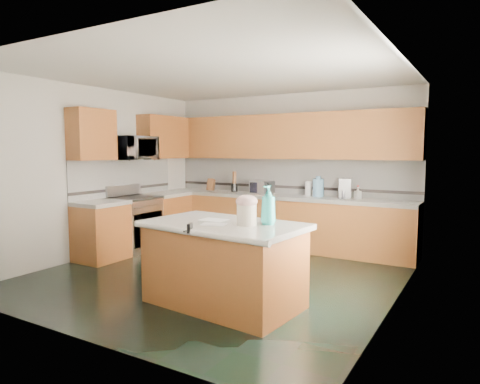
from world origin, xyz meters
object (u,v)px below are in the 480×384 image
Objects in this scene: toaster_oven at (262,187)px; coffee_maker at (344,188)px; island_top at (224,225)px; soap_bottle_island at (268,205)px; treat_jar at (247,215)px; island_base at (224,266)px; knife_block at (211,185)px.

coffee_maker is (1.50, 0.03, 0.05)m from toaster_oven.
coffee_maker is at bearing 19.91° from toaster_oven.
island_top is 3.03m from coffee_maker.
toaster_oven reaches higher than island_top.
island_top is 5.30× the size of coffee_maker.
island_top is at bearing -51.35° from toaster_oven.
coffee_maker is at bearing 109.17° from soap_bottle_island.
treat_jar is at bearing -113.34° from coffee_maker.
treat_jar is at bearing 1.07° from island_base.
knife_block is at bearing -161.24° from toaster_oven.
toaster_oven is (-1.55, 2.82, -0.09)m from soap_bottle_island.
island_top is 7.89× the size of treat_jar.
treat_jar is 0.53× the size of soap_bottle_island.
island_top is at bearing -179.24° from treat_jar.
soap_bottle_island is (0.17, 0.16, 0.10)m from treat_jar.
knife_block is 0.70× the size of coffee_maker.
treat_jar is 0.67× the size of coffee_maker.
toaster_oven is at bearing 115.42° from island_top.
toaster_oven reaches higher than treat_jar.
treat_jar is 0.55× the size of toaster_oven.
knife_block is at bearing 151.54° from soap_bottle_island.
coffee_maker is at bearing -7.00° from knife_block.
knife_block reaches higher than island_top.
knife_block is (-2.49, 2.98, 0.00)m from treat_jar.
knife_block is (-2.18, 2.96, 0.60)m from island_base.
soap_bottle_island is at bearing 21.34° from island_top.
soap_bottle_island reaches higher than island_top.
island_base is 4.99× the size of coffee_maker.
island_base is at bearing -145.93° from soap_bottle_island.
island_base is 3.09m from coffee_maker.
treat_jar is at bearing -119.24° from soap_bottle_island.
knife_block is 2.61m from coffee_maker.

